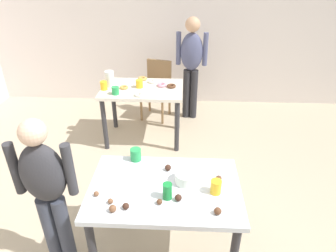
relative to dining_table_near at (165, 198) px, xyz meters
name	(u,v)px	position (x,y,z in m)	size (l,w,h in m)	color
wall_back	(186,23)	(0.15, 3.19, 0.66)	(6.40, 0.10, 2.60)	silver
dining_table_near	(165,198)	(0.00, 0.00, 0.00)	(1.11, 0.74, 0.75)	silver
dining_table_far	(142,96)	(-0.40, 1.88, -0.01)	(1.04, 0.70, 0.75)	silver
chair_far_table	(157,86)	(-0.27, 2.58, -0.14)	(0.49, 0.49, 0.87)	olive
person_girl_near	(47,188)	(-0.84, -0.10, 0.15)	(0.45, 0.20, 1.34)	#383D4C
person_adult_far	(191,61)	(0.23, 2.55, 0.27)	(0.45, 0.23, 1.51)	#28282D
mixing_bowl	(186,177)	(0.16, 0.06, 0.15)	(0.17, 0.17, 0.08)	white
soda_can	(167,191)	(0.03, -0.12, 0.17)	(0.07, 0.07, 0.12)	#198438
fork_near	(124,169)	(-0.33, 0.19, 0.11)	(0.17, 0.02, 0.01)	silver
cup_near_0	(136,154)	(-0.26, 0.32, 0.16)	(0.09, 0.09, 0.10)	green
cup_near_1	(216,187)	(0.37, -0.05, 0.16)	(0.08, 0.08, 0.11)	yellow
cake_ball_0	(110,201)	(-0.36, -0.19, 0.13)	(0.04, 0.04, 0.04)	brown
cake_ball_1	(168,168)	(0.01, 0.20, 0.13)	(0.05, 0.05, 0.05)	#3D2319
cake_ball_2	(178,198)	(0.10, -0.14, 0.13)	(0.05, 0.05, 0.05)	#3D2319
cake_ball_3	(126,206)	(-0.25, -0.24, 0.13)	(0.05, 0.05, 0.05)	#3D2319
cake_ball_4	(96,194)	(-0.48, -0.12, 0.13)	(0.04, 0.04, 0.04)	brown
cake_ball_5	(218,211)	(0.36, -0.25, 0.13)	(0.05, 0.05, 0.05)	brown
cake_ball_6	(113,209)	(-0.33, -0.26, 0.13)	(0.05, 0.05, 0.05)	brown
cake_ball_7	(219,178)	(0.40, 0.09, 0.13)	(0.05, 0.05, 0.05)	brown
cake_ball_8	(159,202)	(-0.03, -0.18, 0.13)	(0.04, 0.04, 0.04)	brown
pitcher_far	(110,79)	(-0.82, 1.91, 0.21)	(0.12, 0.12, 0.20)	white
cup_far_0	(104,86)	(-0.87, 1.79, 0.16)	(0.09, 0.09, 0.11)	yellow
cup_far_1	(139,84)	(-0.44, 1.88, 0.16)	(0.09, 0.09, 0.10)	yellow
cup_far_2	(115,91)	(-0.70, 1.66, 0.16)	(0.09, 0.09, 0.09)	green
donut_far_0	(171,86)	(-0.03, 1.91, 0.13)	(0.12, 0.12, 0.03)	brown
donut_far_1	(152,81)	(-0.29, 2.07, 0.13)	(0.12, 0.12, 0.03)	white
donut_far_2	(162,85)	(-0.15, 1.94, 0.13)	(0.13, 0.13, 0.04)	pink
donut_far_3	(139,95)	(-0.41, 1.62, 0.13)	(0.11, 0.11, 0.03)	white
donut_far_4	(124,87)	(-0.63, 1.84, 0.13)	(0.11, 0.11, 0.03)	gold
donut_far_5	(142,79)	(-0.43, 2.16, 0.13)	(0.12, 0.12, 0.04)	gold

